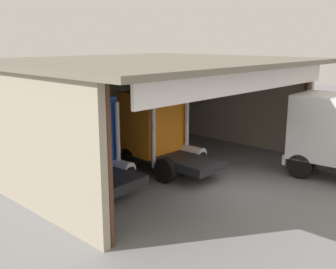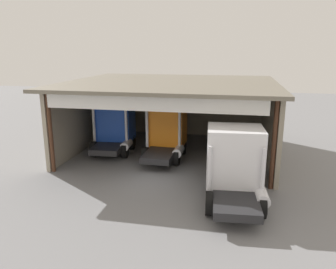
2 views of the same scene
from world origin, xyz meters
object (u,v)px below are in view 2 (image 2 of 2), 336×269
Objects in this scene: truck_white_right_bay at (235,165)px; truck_orange_yard_outside at (167,130)px; oil_drum at (215,134)px; tool_cart at (224,134)px; truck_blue_center_bay at (114,125)px.

truck_orange_yard_outside is at bearing 122.44° from truck_white_right_bay.
oil_drum is (-1.55, 10.76, -1.35)m from truck_white_right_bay.
truck_white_right_bay reaches higher than tool_cart.
oil_drum is 0.93× the size of tool_cart.
truck_blue_center_bay is 4.55× the size of oil_drum.
truck_orange_yard_outside is at bearing -120.32° from oil_drum.
truck_orange_yard_outside is 5.11× the size of oil_drum.
tool_cart is (3.55, 4.96, -1.29)m from truck_orange_yard_outside.
truck_blue_center_bay is at bearing -148.00° from tool_cart.
tool_cart is at bearing 6.69° from oil_drum.
truck_white_right_bay is at bearing -85.50° from tool_cart.
tool_cart reaches higher than oil_drum.
truck_blue_center_bay reaches higher than truck_white_right_bay.
truck_blue_center_bay is at bearing 137.82° from truck_white_right_bay.
truck_white_right_bay is at bearing -41.87° from truck_blue_center_bay.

